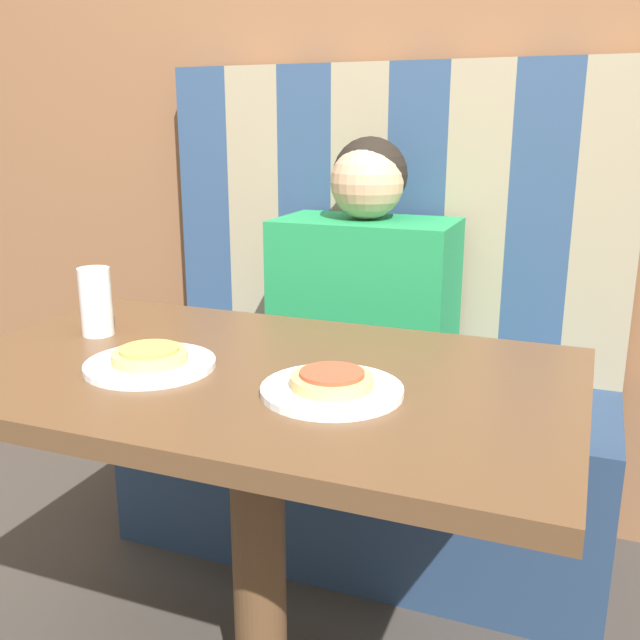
# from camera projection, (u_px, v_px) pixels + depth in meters

# --- Properties ---
(wall_back) EXTENTS (7.00, 0.05, 2.60)m
(wall_back) POSITION_uv_depth(u_px,v_px,m) (403.00, 50.00, 1.88)
(wall_back) COLOR brown
(wall_back) RESTS_ON ground_plane
(booth_seat) EXTENTS (1.25, 0.47, 0.47)m
(booth_seat) POSITION_uv_depth(u_px,v_px,m) (362.00, 464.00, 1.91)
(booth_seat) COLOR navy
(booth_seat) RESTS_ON ground_plane
(booth_backrest) EXTENTS (1.25, 0.07, 0.80)m
(booth_backrest) POSITION_uv_depth(u_px,v_px,m) (389.00, 219.00, 1.92)
(booth_backrest) COLOR navy
(booth_backrest) RESTS_ON booth_seat
(dining_table) EXTENTS (1.09, 0.66, 0.71)m
(dining_table) POSITION_uv_depth(u_px,v_px,m) (255.00, 418.00, 1.25)
(dining_table) COLOR brown
(dining_table) RESTS_ON ground_plane
(person) EXTENTS (0.44, 0.26, 0.62)m
(person) POSITION_uv_depth(u_px,v_px,m) (366.00, 279.00, 1.78)
(person) COLOR #1E8447
(person) RESTS_ON booth_seat
(plate_left) EXTENTS (0.22, 0.22, 0.01)m
(plate_left) POSITION_uv_depth(u_px,v_px,m) (150.00, 365.00, 1.22)
(plate_left) COLOR white
(plate_left) RESTS_ON dining_table
(plate_right) EXTENTS (0.22, 0.22, 0.01)m
(plate_right) POSITION_uv_depth(u_px,v_px,m) (332.00, 390.00, 1.10)
(plate_right) COLOR white
(plate_right) RESTS_ON dining_table
(pizza_left) EXTENTS (0.13, 0.13, 0.02)m
(pizza_left) POSITION_uv_depth(u_px,v_px,m) (150.00, 355.00, 1.22)
(pizza_left) COLOR tan
(pizza_left) RESTS_ON plate_left
(pizza_right) EXTENTS (0.13, 0.13, 0.02)m
(pizza_right) POSITION_uv_depth(u_px,v_px,m) (332.00, 380.00, 1.10)
(pizza_right) COLOR tan
(pizza_right) RESTS_ON plate_right
(drinking_cup) EXTENTS (0.06, 0.06, 0.13)m
(drinking_cup) POSITION_uv_depth(u_px,v_px,m) (96.00, 302.00, 1.40)
(drinking_cup) COLOR silver
(drinking_cup) RESTS_ON dining_table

